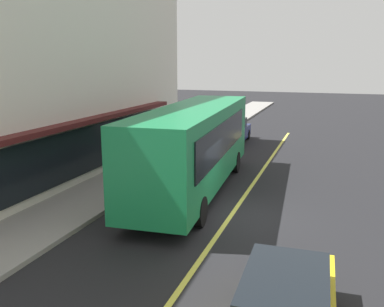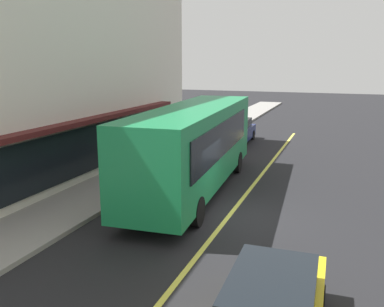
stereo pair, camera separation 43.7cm
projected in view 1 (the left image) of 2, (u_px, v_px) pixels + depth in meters
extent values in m
plane|color=black|center=(232.00, 215.00, 14.68)|extent=(120.00, 120.00, 0.00)
cube|color=gray|center=(92.00, 196.00, 16.45)|extent=(80.00, 2.72, 0.15)
cube|color=#D8D14C|center=(232.00, 215.00, 14.68)|extent=(36.00, 0.16, 0.01)
cube|color=#4C1919|center=(90.00, 120.00, 17.91)|extent=(15.63, 0.70, 0.20)
cube|color=black|center=(87.00, 149.00, 18.27)|extent=(13.40, 0.08, 2.00)
cube|color=#197F47|center=(194.00, 144.00, 16.88)|extent=(11.14, 3.20, 3.00)
cube|color=black|center=(221.00, 118.00, 21.94)|extent=(0.25, 2.10, 1.80)
cube|color=black|center=(162.00, 135.00, 16.85)|extent=(8.79, 0.62, 1.32)
cube|color=black|center=(224.00, 138.00, 16.20)|extent=(8.79, 0.62, 1.32)
cube|color=#0CF259|center=(222.00, 101.00, 21.81)|extent=(0.20, 1.90, 0.36)
cube|color=#2D2D33|center=(221.00, 147.00, 22.38)|extent=(0.31, 2.41, 0.40)
cylinder|color=black|center=(191.00, 159.00, 20.82)|extent=(1.02, 0.36, 1.00)
cylinder|color=black|center=(236.00, 162.00, 20.23)|extent=(1.02, 0.36, 1.00)
cylinder|color=black|center=(135.00, 205.00, 14.19)|extent=(1.02, 0.36, 1.00)
cylinder|color=black|center=(200.00, 211.00, 13.60)|extent=(1.02, 0.36, 1.00)
cube|color=black|center=(285.00, 290.00, 7.56)|extent=(2.45, 1.57, 0.55)
cylinder|color=black|center=(253.00, 286.00, 9.46)|extent=(0.65, 0.24, 0.64)
cylinder|color=black|center=(329.00, 298.00, 8.98)|extent=(0.65, 0.24, 0.64)
cube|color=navy|center=(232.00, 133.00, 27.64)|extent=(4.36, 1.96, 0.75)
cube|color=black|center=(233.00, 123.00, 27.64)|extent=(2.46, 1.60, 0.55)
cylinder|color=black|center=(240.00, 142.00, 26.14)|extent=(0.65, 0.24, 0.64)
cylinder|color=black|center=(215.00, 141.00, 26.61)|extent=(0.65, 0.24, 0.64)
cylinder|color=black|center=(248.00, 134.00, 28.80)|extent=(0.65, 0.24, 0.64)
cylinder|color=black|center=(225.00, 133.00, 29.26)|extent=(0.65, 0.24, 0.64)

